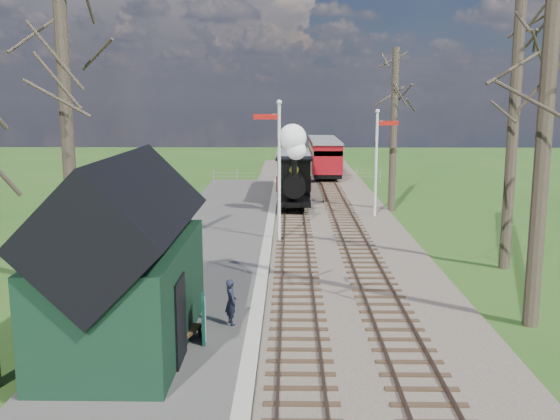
{
  "coord_description": "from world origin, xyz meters",
  "views": [
    {
      "loc": [
        -0.27,
        -10.73,
        6.28
      ],
      "look_at": [
        -0.66,
        15.29,
        1.6
      ],
      "focal_mm": 40.0,
      "sensor_mm": 36.0,
      "label": 1
    }
  ],
  "objects_px": {
    "sign_board": "(203,319)",
    "locomotive": "(294,173)",
    "semaphore_near": "(278,161)",
    "bench": "(177,328)",
    "red_carriage_b": "(322,153)",
    "station_shed": "(125,264)",
    "coach": "(293,171)",
    "red_carriage_a": "(326,159)",
    "semaphore_far": "(378,155)",
    "person": "(231,302)"
  },
  "relations": [
    {
      "from": "sign_board",
      "to": "red_carriage_b",
      "type": "bearing_deg",
      "value": 82.64
    },
    {
      "from": "sign_board",
      "to": "station_shed",
      "type": "bearing_deg",
      "value": -171.56
    },
    {
      "from": "semaphore_near",
      "to": "bench",
      "type": "xyz_separation_m",
      "value": [
        -2.28,
        -12.01,
        -2.99
      ]
    },
    {
      "from": "locomotive",
      "to": "coach",
      "type": "xyz_separation_m",
      "value": [
        0.01,
        6.07,
        -0.59
      ]
    },
    {
      "from": "red_carriage_a",
      "to": "red_carriage_b",
      "type": "xyz_separation_m",
      "value": [
        0.0,
        5.5,
        0.0
      ]
    },
    {
      "from": "red_carriage_a",
      "to": "sign_board",
      "type": "relative_size",
      "value": 4.88
    },
    {
      "from": "red_carriage_b",
      "to": "person",
      "type": "xyz_separation_m",
      "value": [
        -4.44,
        -37.82,
        -0.8
      ]
    },
    {
      "from": "semaphore_near",
      "to": "red_carriage_b",
      "type": "bearing_deg",
      "value": 82.95
    },
    {
      "from": "semaphore_far",
      "to": "sign_board",
      "type": "xyz_separation_m",
      "value": [
        -6.81,
        -17.72,
        -2.57
      ]
    },
    {
      "from": "semaphore_near",
      "to": "coach",
      "type": "height_order",
      "value": "semaphore_near"
    },
    {
      "from": "station_shed",
      "to": "sign_board",
      "type": "distance_m",
      "value": 2.4
    },
    {
      "from": "locomotive",
      "to": "sign_board",
      "type": "distance_m",
      "value": 19.84
    },
    {
      "from": "semaphore_far",
      "to": "red_carriage_a",
      "type": "relative_size",
      "value": 1.01
    },
    {
      "from": "sign_board",
      "to": "locomotive",
      "type": "bearing_deg",
      "value": 82.98
    },
    {
      "from": "station_shed",
      "to": "semaphore_far",
      "type": "height_order",
      "value": "semaphore_far"
    },
    {
      "from": "locomotive",
      "to": "bench",
      "type": "bearing_deg",
      "value": -98.68
    },
    {
      "from": "coach",
      "to": "red_carriage_b",
      "type": "height_order",
      "value": "red_carriage_b"
    },
    {
      "from": "station_shed",
      "to": "coach",
      "type": "height_order",
      "value": "station_shed"
    },
    {
      "from": "semaphore_far",
      "to": "red_carriage_b",
      "type": "distance_m",
      "value": 21.39
    },
    {
      "from": "station_shed",
      "to": "locomotive",
      "type": "relative_size",
      "value": 1.33
    },
    {
      "from": "red_carriage_a",
      "to": "bench",
      "type": "height_order",
      "value": "red_carriage_a"
    },
    {
      "from": "red_carriage_b",
      "to": "semaphore_near",
      "type": "bearing_deg",
      "value": -97.05
    },
    {
      "from": "station_shed",
      "to": "red_carriage_b",
      "type": "relative_size",
      "value": 1.11
    },
    {
      "from": "person",
      "to": "coach",
      "type": "bearing_deg",
      "value": -27.61
    },
    {
      "from": "red_carriage_b",
      "to": "sign_board",
      "type": "xyz_separation_m",
      "value": [
        -5.03,
        -38.98,
        -0.86
      ]
    },
    {
      "from": "red_carriage_b",
      "to": "bench",
      "type": "xyz_separation_m",
      "value": [
        -5.65,
        -39.26,
        -1.01
      ]
    },
    {
      "from": "station_shed",
      "to": "red_carriage_a",
      "type": "distance_m",
      "value": 34.46
    },
    {
      "from": "bench",
      "to": "sign_board",
      "type": "bearing_deg",
      "value": 24.39
    },
    {
      "from": "red_carriage_a",
      "to": "red_carriage_b",
      "type": "height_order",
      "value": "same"
    },
    {
      "from": "locomotive",
      "to": "person",
      "type": "relative_size",
      "value": 3.75
    },
    {
      "from": "station_shed",
      "to": "sign_board",
      "type": "relative_size",
      "value": 5.44
    },
    {
      "from": "semaphore_far",
      "to": "sign_board",
      "type": "distance_m",
      "value": 19.16
    },
    {
      "from": "coach",
      "to": "red_carriage_a",
      "type": "xyz_separation_m",
      "value": [
        2.6,
        7.77,
        0.04
      ]
    },
    {
      "from": "semaphore_near",
      "to": "sign_board",
      "type": "relative_size",
      "value": 5.37
    },
    {
      "from": "red_carriage_b",
      "to": "sign_board",
      "type": "relative_size",
      "value": 4.88
    },
    {
      "from": "station_shed",
      "to": "person",
      "type": "xyz_separation_m",
      "value": [
        2.46,
        1.43,
        -1.43
      ]
    },
    {
      "from": "locomotive",
      "to": "person",
      "type": "height_order",
      "value": "locomotive"
    },
    {
      "from": "semaphore_near",
      "to": "person",
      "type": "distance_m",
      "value": 10.98
    },
    {
      "from": "semaphore_far",
      "to": "locomotive",
      "type": "distance_m",
      "value": 4.93
    },
    {
      "from": "semaphore_near",
      "to": "semaphore_far",
      "type": "height_order",
      "value": "semaphore_near"
    },
    {
      "from": "red_carriage_b",
      "to": "locomotive",
      "type": "bearing_deg",
      "value": -97.69
    },
    {
      "from": "coach",
      "to": "red_carriage_a",
      "type": "distance_m",
      "value": 8.19
    },
    {
      "from": "red_carriage_b",
      "to": "red_carriage_a",
      "type": "bearing_deg",
      "value": -90.0
    },
    {
      "from": "locomotive",
      "to": "coach",
      "type": "distance_m",
      "value": 6.1
    },
    {
      "from": "coach",
      "to": "bench",
      "type": "xyz_separation_m",
      "value": [
        -3.05,
        -25.99,
        -0.96
      ]
    },
    {
      "from": "semaphore_far",
      "to": "bench",
      "type": "distance_m",
      "value": 19.67
    },
    {
      "from": "semaphore_near",
      "to": "coach",
      "type": "distance_m",
      "value": 14.15
    },
    {
      "from": "semaphore_near",
      "to": "bench",
      "type": "bearing_deg",
      "value": -100.77
    },
    {
      "from": "locomotive",
      "to": "semaphore_far",
      "type": "bearing_deg",
      "value": -23.59
    },
    {
      "from": "semaphore_far",
      "to": "coach",
      "type": "height_order",
      "value": "semaphore_far"
    }
  ]
}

